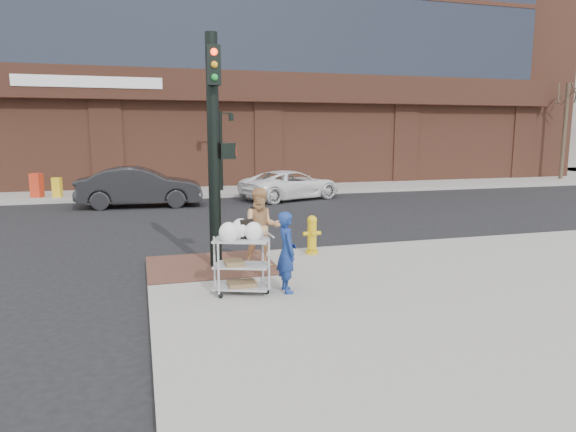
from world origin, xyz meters
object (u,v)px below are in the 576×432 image
object	(u,v)px
woman_blue	(287,252)
sedan_dark	(140,187)
fire_hydrant	(312,234)
utility_cart	(241,260)
lamp_post	(221,142)
minivan_white	(291,185)
pedestrian_tan	(262,228)
traffic_signal_pole	(215,145)

from	to	relation	value
woman_blue	sedan_dark	world-z (taller)	sedan_dark
sedan_dark	fire_hydrant	bearing A→B (deg)	-155.60
sedan_dark	utility_cart	bearing A→B (deg)	-168.69
lamp_post	minivan_white	bearing A→B (deg)	-51.82
sedan_dark	minivan_white	world-z (taller)	sedan_dark
pedestrian_tan	utility_cart	size ratio (longest dim) A/B	1.28
lamp_post	minivan_white	world-z (taller)	lamp_post
lamp_post	pedestrian_tan	xyz separation A→B (m)	(-1.52, -15.51, -1.59)
woman_blue	pedestrian_tan	world-z (taller)	pedestrian_tan
lamp_post	pedestrian_tan	distance (m)	15.66
traffic_signal_pole	sedan_dark	bearing A→B (deg)	97.95
utility_cart	fire_hydrant	distance (m)	3.45
utility_cart	traffic_signal_pole	bearing A→B (deg)	94.39
sedan_dark	utility_cart	xyz separation A→B (m)	(1.72, -13.25, -0.06)
traffic_signal_pole	pedestrian_tan	world-z (taller)	traffic_signal_pole
pedestrian_tan	minivan_white	size ratio (longest dim) A/B	0.36
minivan_white	utility_cart	bearing A→B (deg)	139.41
minivan_white	utility_cart	world-z (taller)	utility_cart
woman_blue	pedestrian_tan	xyz separation A→B (m)	(-0.03, 1.89, 0.12)
pedestrian_tan	fire_hydrant	size ratio (longest dim) A/B	1.84
fire_hydrant	woman_blue	bearing A→B (deg)	-117.45
woman_blue	utility_cart	distance (m)	0.85
woman_blue	minivan_white	distance (m)	14.56
traffic_signal_pole	sedan_dark	world-z (taller)	traffic_signal_pole
pedestrian_tan	sedan_dark	distance (m)	11.78
lamp_post	traffic_signal_pole	world-z (taller)	traffic_signal_pole
traffic_signal_pole	pedestrian_tan	bearing A→B (deg)	-16.35
utility_cart	minivan_white	bearing A→B (deg)	69.92
pedestrian_tan	minivan_white	distance (m)	12.78
minivan_white	utility_cart	distance (m)	14.68
lamp_post	utility_cart	bearing A→B (deg)	-97.67
lamp_post	minivan_white	distance (m)	4.81
sedan_dark	minivan_white	distance (m)	6.79
woman_blue	pedestrian_tan	size ratio (longest dim) A/B	0.86
utility_cart	lamp_post	bearing A→B (deg)	82.33
lamp_post	fire_hydrant	size ratio (longest dim) A/B	4.20
lamp_post	fire_hydrant	distance (m)	14.77
woman_blue	minivan_white	size ratio (longest dim) A/B	0.31
woman_blue	minivan_white	world-z (taller)	woman_blue
pedestrian_tan	utility_cart	xyz separation A→B (m)	(-0.80, -1.74, -0.25)
traffic_signal_pole	pedestrian_tan	distance (m)	2.06
woman_blue	minivan_white	xyz separation A→B (m)	(4.22, 13.94, -0.23)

